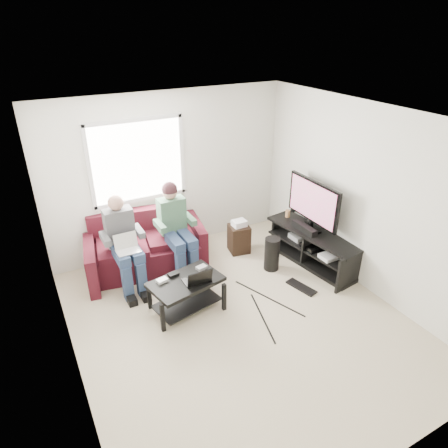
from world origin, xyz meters
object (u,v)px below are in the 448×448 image
Objects in this scene: sofa at (146,248)px; coffee_table at (186,288)px; tv at (313,203)px; end_table at (239,237)px; subwoofer at (272,254)px; tv_stand at (312,248)px.

coffee_table is (0.13, -1.28, 0.02)m from sofa.
tv is 1.37m from end_table.
subwoofer is (1.69, -1.00, -0.05)m from sofa.
tv_stand is 0.70m from subwoofer.
tv_stand is at bearing 3.30° from coffee_table.
subwoofer is at bearing 168.41° from tv_stand.
tv_stand reaches higher than coffee_table.
coffee_table is 1.78× the size of end_table.
coffee_table is 2.26m from tv_stand.
end_table is at bearing 103.96° from subwoofer.
end_table is at bearing -11.03° from sofa.
tv_stand is 1.56× the size of tv.
coffee_table is at bearing -144.81° from end_table.
tv reaches higher than coffee_table.
sofa is at bearing 168.97° from end_table.
end_table reaches higher than subwoofer.
tv is at bearing -41.11° from end_table.
tv_stand is 0.77m from tv.
tv_stand is at bearing -11.59° from subwoofer.
tv_stand is at bearing -25.72° from sofa.
tv is (-0.00, 0.10, 0.76)m from tv_stand.
subwoofer is at bearing -30.71° from sofa.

